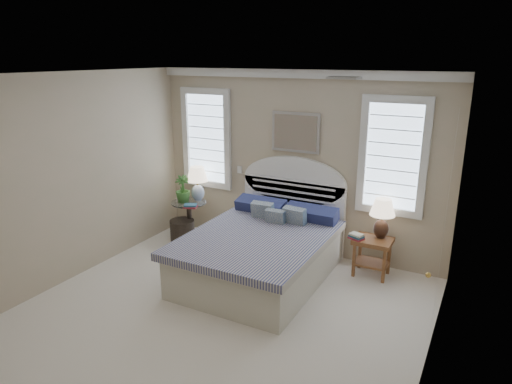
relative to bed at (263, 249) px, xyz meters
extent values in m
cube|color=beige|center=(0.00, -1.46, -0.39)|extent=(4.50, 5.00, 0.01)
cube|color=white|center=(0.00, -1.46, 2.31)|extent=(4.50, 5.00, 0.01)
cube|color=#BFA88F|center=(0.00, 1.04, 0.96)|extent=(4.50, 0.02, 2.70)
cube|color=#BFA88F|center=(-2.25, -1.46, 0.96)|extent=(0.02, 5.00, 2.70)
cube|color=#BFA88F|center=(2.25, -1.46, 0.96)|extent=(0.02, 5.00, 2.70)
cube|color=silver|center=(0.00, 1.00, 2.25)|extent=(4.50, 0.08, 0.12)
cube|color=#B2B2B2|center=(1.20, -0.66, 2.29)|extent=(0.30, 0.20, 0.02)
cube|color=silver|center=(-0.95, 1.03, 0.76)|extent=(0.08, 0.01, 0.12)
cube|color=#C9E2FF|center=(-1.55, 1.02, 1.21)|extent=(0.90, 0.06, 1.60)
cube|color=#C9E2FF|center=(1.40, 1.02, 1.21)|extent=(0.90, 0.06, 1.60)
cube|color=silver|center=(0.00, 1.00, 1.43)|extent=(0.74, 0.04, 0.58)
cube|color=silver|center=(2.23, -0.26, 0.81)|extent=(0.02, 1.80, 2.40)
cube|color=beige|center=(0.00, -0.13, -0.11)|extent=(1.60, 2.10, 0.55)
cube|color=navy|center=(0.00, -0.18, 0.20)|extent=(1.72, 2.15, 0.10)
cube|color=white|center=(0.00, 0.98, 0.16)|extent=(1.62, 0.08, 1.10)
cube|color=navy|center=(-0.40, 0.70, 0.34)|extent=(0.75, 0.31, 0.23)
cube|color=navy|center=(0.40, 0.70, 0.34)|extent=(0.75, 0.31, 0.23)
cube|color=#37567C|center=(-0.25, 0.47, 0.32)|extent=(0.33, 0.20, 0.34)
cube|color=#37567C|center=(0.25, 0.47, 0.32)|extent=(0.33, 0.20, 0.34)
cube|color=#37567C|center=(0.00, 0.37, 0.30)|extent=(0.28, 0.14, 0.29)
cylinder|color=black|center=(-1.65, 0.59, -0.37)|extent=(0.32, 0.32, 0.03)
cylinder|color=black|center=(-1.65, 0.59, -0.09)|extent=(0.08, 0.08, 0.60)
cylinder|color=silver|center=(-1.65, 0.59, 0.23)|extent=(0.56, 0.56, 0.02)
cube|color=brown|center=(1.30, 0.69, 0.11)|extent=(0.50, 0.40, 0.06)
cube|color=brown|center=(1.30, 0.69, -0.21)|extent=(0.44, 0.34, 0.03)
cube|color=brown|center=(1.10, 0.54, -0.15)|extent=(0.04, 0.04, 0.47)
cube|color=brown|center=(1.10, 0.84, -0.15)|extent=(0.04, 0.04, 0.47)
cube|color=brown|center=(1.50, 0.54, -0.15)|extent=(0.04, 0.04, 0.47)
cube|color=brown|center=(1.50, 0.84, -0.15)|extent=(0.04, 0.04, 0.47)
cylinder|color=black|center=(-1.69, 0.45, -0.21)|extent=(0.47, 0.47, 0.36)
cylinder|color=silver|center=(-1.57, 0.74, 0.26)|extent=(0.14, 0.14, 0.03)
ellipsoid|color=silver|center=(-1.57, 0.74, 0.37)|extent=(0.26, 0.26, 0.26)
cylinder|color=gold|center=(-1.57, 0.74, 0.53)|extent=(0.04, 0.04, 0.10)
cylinder|color=black|center=(1.37, 0.80, 0.16)|extent=(0.12, 0.12, 0.03)
ellipsoid|color=black|center=(1.37, 0.80, 0.27)|extent=(0.22, 0.22, 0.26)
cylinder|color=gold|center=(1.37, 0.80, 0.43)|extent=(0.03, 0.03, 0.09)
imported|color=#3E7830|center=(-1.73, 0.55, 0.46)|extent=(0.32, 0.32, 0.43)
cube|color=maroon|center=(-1.46, 0.37, 0.26)|extent=(0.24, 0.21, 0.03)
cube|color=#25526F|center=(-1.46, 0.37, 0.29)|extent=(0.23, 0.20, 0.03)
cube|color=maroon|center=(1.10, 0.58, 0.16)|extent=(0.23, 0.20, 0.02)
cube|color=#25526F|center=(1.10, 0.58, 0.18)|extent=(0.21, 0.19, 0.02)
cube|color=beige|center=(1.10, 0.58, 0.21)|extent=(0.20, 0.17, 0.02)
camera|label=1|loc=(2.57, -5.04, 2.50)|focal=32.00mm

